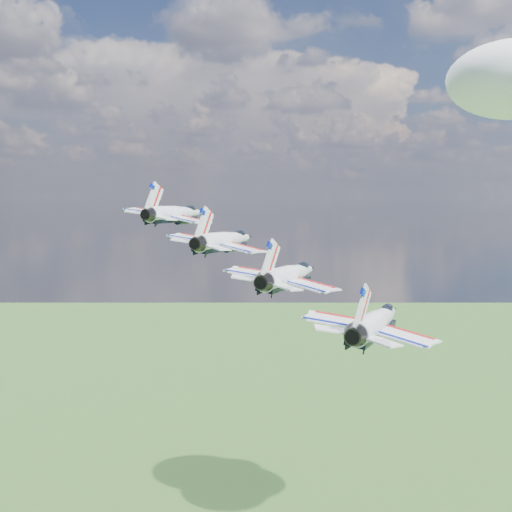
% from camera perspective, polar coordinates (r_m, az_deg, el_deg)
% --- Properties ---
extents(jet_0, '(13.52, 16.65, 5.89)m').
position_cam_1_polar(jet_0, '(86.45, -6.36, 3.42)').
color(jet_0, white).
extents(jet_1, '(13.52, 16.65, 5.89)m').
position_cam_1_polar(jet_1, '(76.04, -2.40, 1.29)').
color(jet_1, white).
extents(jet_2, '(13.52, 16.65, 5.89)m').
position_cam_1_polar(jet_2, '(66.23, 2.76, -1.49)').
color(jet_2, white).
extents(jet_3, '(13.52, 16.65, 5.89)m').
position_cam_1_polar(jet_3, '(57.36, 9.63, -5.15)').
color(jet_3, white).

